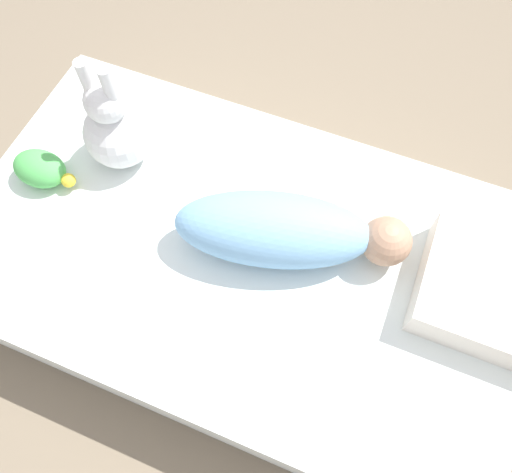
{
  "coord_description": "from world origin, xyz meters",
  "views": [
    {
      "loc": [
        0.23,
        -0.47,
        1.35
      ],
      "look_at": [
        0.04,
        0.02,
        0.29
      ],
      "focal_mm": 35.0,
      "sensor_mm": 36.0,
      "label": 1
    }
  ],
  "objects_px": {
    "swaddled_baby": "(285,231)",
    "turtle_plush": "(41,169)",
    "pillow": "(493,294)",
    "bunny_plush": "(116,128)"
  },
  "relations": [
    {
      "from": "pillow",
      "to": "turtle_plush",
      "type": "xyz_separation_m",
      "value": [
        -1.14,
        -0.09,
        -0.0
      ]
    },
    {
      "from": "bunny_plush",
      "to": "swaddled_baby",
      "type": "bearing_deg",
      "value": -11.06
    },
    {
      "from": "swaddled_baby",
      "to": "turtle_plush",
      "type": "distance_m",
      "value": 0.65
    },
    {
      "from": "swaddled_baby",
      "to": "turtle_plush",
      "type": "xyz_separation_m",
      "value": [
        -0.65,
        -0.05,
        -0.04
      ]
    },
    {
      "from": "pillow",
      "to": "bunny_plush",
      "type": "xyz_separation_m",
      "value": [
        -0.98,
        0.05,
        0.07
      ]
    },
    {
      "from": "pillow",
      "to": "bunny_plush",
      "type": "bearing_deg",
      "value": 176.87
    },
    {
      "from": "swaddled_baby",
      "to": "bunny_plush",
      "type": "xyz_separation_m",
      "value": [
        -0.49,
        0.1,
        0.03
      ]
    },
    {
      "from": "swaddled_baby",
      "to": "pillow",
      "type": "xyz_separation_m",
      "value": [
        0.49,
        0.04,
        -0.03
      ]
    },
    {
      "from": "pillow",
      "to": "turtle_plush",
      "type": "height_order",
      "value": "pillow"
    },
    {
      "from": "pillow",
      "to": "turtle_plush",
      "type": "bearing_deg",
      "value": -175.43
    }
  ]
}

